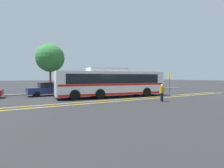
{
  "coord_description": "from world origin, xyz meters",
  "views": [
    {
      "loc": [
        -8.92,
        -16.45,
        2.18
      ],
      "look_at": [
        0.65,
        0.12,
        1.43
      ],
      "focal_mm": 28.0,
      "sensor_mm": 36.0,
      "label": 1
    }
  ],
  "objects_px": {
    "parked_car_2": "(102,87)",
    "parked_car_3": "(140,87)",
    "transit_bus": "(112,82)",
    "bus_stop_sign": "(170,81)",
    "pedestrian_0": "(162,92)",
    "tree_0": "(50,58)",
    "parked_car_1": "(49,89)"
  },
  "relations": [
    {
      "from": "parked_car_2",
      "to": "parked_car_3",
      "type": "height_order",
      "value": "parked_car_2"
    },
    {
      "from": "transit_bus",
      "to": "bus_stop_sign",
      "type": "relative_size",
      "value": 4.71
    },
    {
      "from": "parked_car_2",
      "to": "bus_stop_sign",
      "type": "distance_m",
      "value": 8.99
    },
    {
      "from": "bus_stop_sign",
      "to": "pedestrian_0",
      "type": "bearing_deg",
      "value": -47.4
    },
    {
      "from": "transit_bus",
      "to": "parked_car_2",
      "type": "relative_size",
      "value": 2.7
    },
    {
      "from": "tree_0",
      "to": "transit_bus",
      "type": "bearing_deg",
      "value": -69.08
    },
    {
      "from": "bus_stop_sign",
      "to": "parked_car_1",
      "type": "bearing_deg",
      "value": -111.16
    },
    {
      "from": "parked_car_1",
      "to": "pedestrian_0",
      "type": "xyz_separation_m",
      "value": [
        7.84,
        -10.26,
        0.09
      ]
    },
    {
      "from": "tree_0",
      "to": "pedestrian_0",
      "type": "bearing_deg",
      "value": -68.79
    },
    {
      "from": "transit_bus",
      "to": "pedestrian_0",
      "type": "height_order",
      "value": "transit_bus"
    },
    {
      "from": "parked_car_2",
      "to": "parked_car_3",
      "type": "bearing_deg",
      "value": 93.11
    },
    {
      "from": "transit_bus",
      "to": "pedestrian_0",
      "type": "xyz_separation_m",
      "value": [
        2.13,
        -5.31,
        -0.73
      ]
    },
    {
      "from": "transit_bus",
      "to": "parked_car_1",
      "type": "height_order",
      "value": "transit_bus"
    },
    {
      "from": "parked_car_1",
      "to": "parked_car_2",
      "type": "relative_size",
      "value": 1.08
    },
    {
      "from": "bus_stop_sign",
      "to": "tree_0",
      "type": "xyz_separation_m",
      "value": [
        -11.32,
        13.22,
        3.45
      ]
    },
    {
      "from": "parked_car_1",
      "to": "pedestrian_0",
      "type": "relative_size",
      "value": 3.23
    },
    {
      "from": "parked_car_1",
      "to": "parked_car_3",
      "type": "relative_size",
      "value": 1.03
    },
    {
      "from": "parked_car_2",
      "to": "tree_0",
      "type": "distance_m",
      "value": 9.52
    },
    {
      "from": "parked_car_3",
      "to": "pedestrian_0",
      "type": "height_order",
      "value": "pedestrian_0"
    },
    {
      "from": "pedestrian_0",
      "to": "bus_stop_sign",
      "type": "relative_size",
      "value": 0.58
    },
    {
      "from": "pedestrian_0",
      "to": "transit_bus",
      "type": "bearing_deg",
      "value": -71.02
    },
    {
      "from": "transit_bus",
      "to": "parked_car_3",
      "type": "distance_m",
      "value": 9.78
    },
    {
      "from": "transit_bus",
      "to": "parked_car_2",
      "type": "bearing_deg",
      "value": 172.38
    },
    {
      "from": "parked_car_3",
      "to": "bus_stop_sign",
      "type": "height_order",
      "value": "bus_stop_sign"
    },
    {
      "from": "parked_car_3",
      "to": "pedestrian_0",
      "type": "relative_size",
      "value": 3.14
    },
    {
      "from": "parked_car_1",
      "to": "bus_stop_sign",
      "type": "xyz_separation_m",
      "value": [
        12.69,
        -6.79,
        0.88
      ]
    },
    {
      "from": "pedestrian_0",
      "to": "tree_0",
      "type": "distance_m",
      "value": 18.39
    },
    {
      "from": "bus_stop_sign",
      "to": "tree_0",
      "type": "height_order",
      "value": "tree_0"
    },
    {
      "from": "parked_car_1",
      "to": "tree_0",
      "type": "distance_m",
      "value": 7.87
    },
    {
      "from": "transit_bus",
      "to": "parked_car_2",
      "type": "height_order",
      "value": "transit_bus"
    },
    {
      "from": "transit_bus",
      "to": "tree_0",
      "type": "height_order",
      "value": "tree_0"
    },
    {
      "from": "tree_0",
      "to": "bus_stop_sign",
      "type": "bearing_deg",
      "value": -49.42
    }
  ]
}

